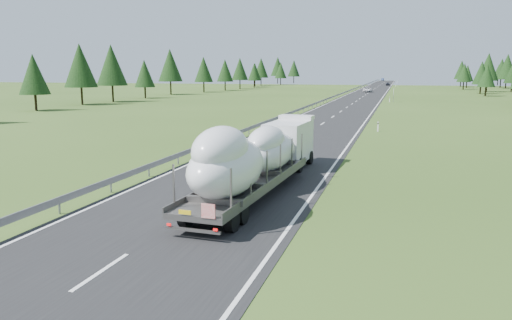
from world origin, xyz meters
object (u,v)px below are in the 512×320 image
(boat_truck, at_px, (258,154))
(distant_car_blue, at_px, (383,79))
(distant_car_dark, at_px, (388,84))
(highway_sign, at_px, (394,93))
(distant_van, at_px, (368,90))

(boat_truck, bearing_deg, distant_car_blue, 90.88)
(distant_car_dark, xyz_separation_m, distant_car_blue, (-5.88, 105.81, 0.08))
(highway_sign, height_order, boat_truck, boat_truck)
(highway_sign, height_order, distant_van, highway_sign)
(boat_truck, distance_m, distant_van, 123.34)
(distant_car_dark, bearing_deg, boat_truck, -94.00)
(distant_car_dark, bearing_deg, highway_sign, -91.58)
(highway_sign, xyz_separation_m, distant_van, (-7.83, 45.24, -1.07))
(distant_van, xyz_separation_m, distant_car_dark, (3.87, 67.42, -0.09))
(distant_car_dark, distance_m, distant_car_blue, 105.97)
(boat_truck, height_order, distant_car_dark, boat_truck)
(boat_truck, relative_size, distant_car_blue, 3.87)
(highway_sign, relative_size, distant_car_blue, 0.59)
(distant_van, bearing_deg, highway_sign, -81.04)
(highway_sign, xyz_separation_m, boat_truck, (-5.31, -78.07, 0.19))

